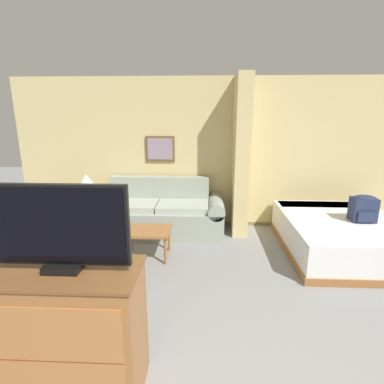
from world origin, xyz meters
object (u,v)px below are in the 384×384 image
table_lamp (86,183)px  backpack (363,208)px  bed (341,235)px  tv_dresser (71,332)px  tv (59,228)px  coffee_table (147,233)px  couch (158,214)px

table_lamp → backpack: table_lamp is taller
bed → tv_dresser: bearing=-140.2°
tv_dresser → bed: (2.95, 2.46, -0.23)m
table_lamp → bed: 4.13m
tv_dresser → tv: 0.79m
coffee_table → backpack: 3.08m
coffee_table → table_lamp: 1.62m
coffee_table → tv: size_ratio=0.71×
table_lamp → backpack: 4.32m
coffee_table → bed: size_ratio=0.33×
tv_dresser → tv: size_ratio=1.10×
coffee_table → tv: 2.33m
coffee_table → bed: bed is taller
table_lamp → tv_dresser: size_ratio=0.45×
table_lamp → tv: 3.31m
tv_dresser → backpack: bearing=36.8°
backpack → bed: bearing=159.2°
tv → backpack: tv is taller
couch → tv: size_ratio=2.42×
tv → table_lamp: bearing=109.3°
bed → backpack: bearing=-20.8°
couch → backpack: size_ratio=5.83×
couch → tv_dresser: (-0.14, -3.06, 0.15)m
backpack → coffee_table: bearing=-175.5°
bed → couch: bearing=167.9°
coffee_table → bed: (2.83, 0.33, -0.10)m
couch → tv_dresser: 3.07m
bed → tv: bearing=-140.2°
table_lamp → tv: size_ratio=0.49×
table_lamp → bed: (4.03, -0.63, -0.60)m
couch → backpack: bearing=-12.7°
couch → table_lamp: (-1.22, 0.03, 0.52)m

